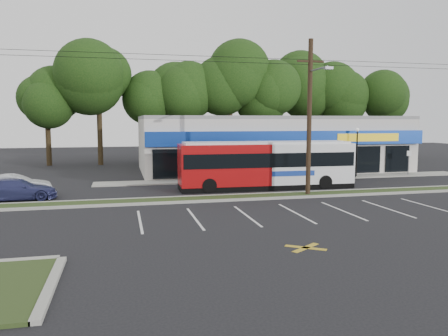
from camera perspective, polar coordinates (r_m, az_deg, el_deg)
name	(u,v)px	position (r m, az deg, el deg)	size (l,w,h in m)	color
ground	(269,200)	(27.08, 5.92, -4.18)	(120.00, 120.00, 0.00)	black
grass_strip	(264,196)	(28.00, 5.25, -3.70)	(40.00, 1.60, 0.12)	#293A17
curb_south	(268,198)	(27.21, 5.82, -3.98)	(40.00, 0.25, 0.14)	#9E9E93
curb_north	(260,194)	(28.79, 4.72, -3.41)	(40.00, 0.25, 0.14)	#9E9E93
sidewalk	(290,178)	(37.14, 8.66, -1.33)	(32.00, 2.20, 0.10)	#9E9E93
strip_mall	(269,143)	(43.54, 5.93, 3.24)	(25.00, 12.55, 5.30)	silver
utility_pole	(307,112)	(28.56, 10.85, 7.19)	(50.00, 2.77, 10.00)	black
lamp_post	(357,146)	(39.36, 16.97, 2.73)	(0.30, 0.30, 4.25)	black
sign_post	(409,158)	(41.99, 22.99, 1.18)	(0.45, 0.10, 2.23)	#59595E
tree_line	(230,91)	(52.85, 0.79, 10.04)	(46.76, 6.76, 11.83)	black
metrobus	(266,164)	(31.48, 5.57, 0.57)	(12.64, 2.93, 3.38)	#A00C0E
car_dark	(328,169)	(37.84, 13.41, -0.15)	(1.87, 4.66, 1.59)	black
car_silver	(15,186)	(31.00, -25.63, -2.10)	(1.52, 4.36, 1.44)	#9DA1A4
car_blue	(18,190)	(29.62, -25.35, -2.55)	(1.85, 4.56, 1.32)	navy
pedestrian_a	(258,169)	(35.56, 4.52, -0.19)	(0.68, 0.44, 1.85)	silver
pedestrian_b	(343,169)	(37.38, 15.25, -0.18)	(0.83, 0.65, 1.72)	beige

